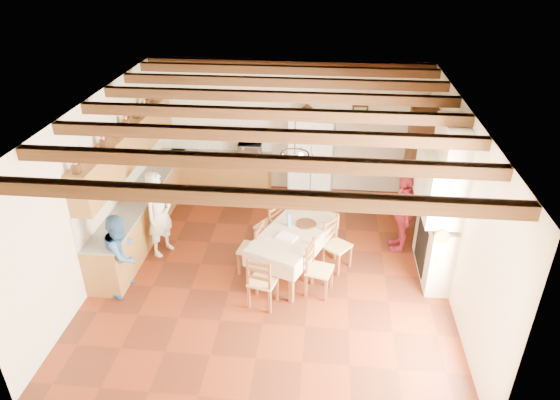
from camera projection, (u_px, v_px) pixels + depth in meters
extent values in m
cube|color=#4E2112|center=(273.00, 269.00, 9.02)|extent=(6.00, 6.50, 0.02)
cube|color=silver|center=(272.00, 108.00, 7.58)|extent=(6.00, 6.50, 0.02)
cube|color=#EFE5C9|center=(289.00, 127.00, 11.15)|extent=(6.00, 0.02, 3.00)
cube|color=#EFE5C9|center=(239.00, 334.00, 5.45)|extent=(6.00, 0.02, 3.00)
cube|color=#EFE5C9|center=(98.00, 187.00, 8.56)|extent=(0.02, 6.50, 3.00)
cube|color=#EFE5C9|center=(458.00, 204.00, 8.04)|extent=(0.02, 6.50, 3.00)
cube|color=brown|center=(145.00, 211.00, 9.96)|extent=(0.60, 4.30, 0.86)
cube|color=brown|center=(220.00, 173.00, 11.52)|extent=(2.30, 0.60, 0.86)
cube|color=slate|center=(142.00, 192.00, 9.75)|extent=(0.62, 4.30, 0.04)
cube|color=slate|center=(219.00, 155.00, 11.31)|extent=(2.34, 0.62, 0.04)
cube|color=beige|center=(125.00, 176.00, 9.62)|extent=(0.03, 4.30, 0.60)
cube|color=beige|center=(221.00, 137.00, 11.40)|extent=(2.30, 0.03, 0.60)
cube|color=brown|center=(128.00, 145.00, 9.29)|extent=(0.35, 4.20, 0.70)
cube|color=black|center=(360.00, 115.00, 10.82)|extent=(0.34, 0.03, 0.42)
cube|color=white|center=(312.00, 157.00, 11.06)|extent=(1.01, 0.86, 1.89)
cube|color=beige|center=(294.00, 232.00, 8.63)|extent=(1.57, 2.06, 0.05)
cube|color=brown|center=(251.00, 270.00, 8.34)|extent=(0.09, 0.09, 0.76)
cube|color=brown|center=(291.00, 283.00, 8.03)|extent=(0.09, 0.09, 0.76)
cube|color=brown|center=(295.00, 225.00, 9.61)|extent=(0.09, 0.09, 0.76)
cube|color=brown|center=(331.00, 235.00, 9.30)|extent=(0.09, 0.09, 0.76)
torus|color=black|center=(295.00, 154.00, 7.93)|extent=(0.47, 0.47, 0.03)
imported|color=silver|center=(159.00, 214.00, 9.10)|extent=(0.61, 0.71, 1.65)
imported|color=#305995|center=(122.00, 254.00, 8.17)|extent=(0.60, 0.74, 1.44)
imported|color=#A22638|center=(402.00, 212.00, 9.24)|extent=(0.43, 0.93, 1.55)
imported|color=silver|center=(250.00, 150.00, 11.17)|extent=(0.53, 0.37, 0.29)
imported|color=#371C12|center=(307.00, 109.00, 10.54)|extent=(0.29, 0.29, 0.30)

